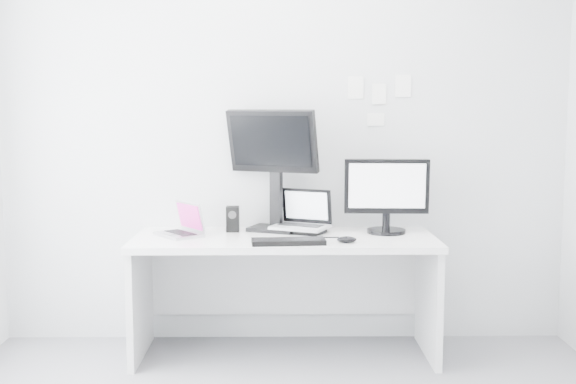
{
  "coord_description": "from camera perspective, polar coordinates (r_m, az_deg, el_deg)",
  "views": [
    {
      "loc": [
        -0.03,
        -3.0,
        1.5
      ],
      "look_at": [
        0.02,
        1.23,
        1.0
      ],
      "focal_mm": 45.15,
      "sensor_mm": 36.0,
      "label": 1
    }
  ],
  "objects": [
    {
      "name": "rear_monitor",
      "position": [
        4.47,
        -1.11,
        1.82
      ],
      "size": [
        0.6,
        0.41,
        0.77
      ],
      "primitive_type": "cube",
      "rotation": [
        0.0,
        0.0,
        -0.4
      ],
      "color": "black",
      "rests_on": "desk"
    },
    {
      "name": "wall_note_3",
      "position": [
        4.64,
        6.92,
        5.7
      ],
      "size": [
        0.11,
        0.0,
        0.08
      ],
      "primitive_type": "cube",
      "color": "white",
      "rests_on": "back_wall"
    },
    {
      "name": "dell_laptop",
      "position": [
        4.43,
        0.95,
        -1.5
      ],
      "size": [
        0.4,
        0.37,
        0.27
      ],
      "primitive_type": "cube",
      "rotation": [
        0.0,
        0.0,
        -0.44
      ],
      "color": "#A5A7AC",
      "rests_on": "desk"
    },
    {
      "name": "macbook",
      "position": [
        4.37,
        -8.63,
        -2.07
      ],
      "size": [
        0.34,
        0.35,
        0.21
      ],
      "primitive_type": "cube",
      "rotation": [
        0.0,
        0.0,
        -0.92
      ],
      "color": "#ABABB0",
      "rests_on": "desk"
    },
    {
      "name": "samsung_monitor",
      "position": [
        4.45,
        7.78,
        -0.23
      ],
      "size": [
        0.52,
        0.26,
        0.47
      ],
      "primitive_type": "cube",
      "rotation": [
        0.0,
        0.0,
        -0.04
      ],
      "color": "black",
      "rests_on": "desk"
    },
    {
      "name": "desk",
      "position": [
        4.4,
        -0.27,
        -8.21
      ],
      "size": [
        1.8,
        0.7,
        0.73
      ],
      "primitive_type": "cube",
      "color": "white",
      "rests_on": "ground"
    },
    {
      "name": "wall_note_2",
      "position": [
        4.66,
        9.05,
        8.26
      ],
      "size": [
        0.1,
        0.0,
        0.14
      ],
      "primitive_type": "cube",
      "color": "white",
      "rests_on": "back_wall"
    },
    {
      "name": "wall_note_0",
      "position": [
        4.62,
        5.34,
        8.2
      ],
      "size": [
        0.1,
        0.0,
        0.14
      ],
      "primitive_type": "cube",
      "color": "white",
      "rests_on": "back_wall"
    },
    {
      "name": "keyboard",
      "position": [
        4.09,
        0.04,
        -3.92
      ],
      "size": [
        0.43,
        0.18,
        0.03
      ],
      "primitive_type": "cube",
      "rotation": [
        0.0,
        0.0,
        0.08
      ],
      "color": "black",
      "rests_on": "desk"
    },
    {
      "name": "back_wall",
      "position": [
        4.6,
        -0.3,
        4.87
      ],
      "size": [
        3.6,
        0.0,
        3.6
      ],
      "primitive_type": "plane",
      "rotation": [
        1.57,
        0.0,
        0.0
      ],
      "color": "silver",
      "rests_on": "ground"
    },
    {
      "name": "mouse",
      "position": [
        4.13,
        4.63,
        -3.76
      ],
      "size": [
        0.11,
        0.07,
        0.04
      ],
      "primitive_type": "ellipsoid",
      "rotation": [
        0.0,
        0.0,
        -0.01
      ],
      "color": "black",
      "rests_on": "desk"
    },
    {
      "name": "speaker",
      "position": [
        4.49,
        -4.37,
        -2.13
      ],
      "size": [
        0.1,
        0.1,
        0.16
      ],
      "primitive_type": "cube",
      "rotation": [
        0.0,
        0.0,
        0.28
      ],
      "color": "black",
      "rests_on": "desk"
    },
    {
      "name": "wall_note_1",
      "position": [
        4.64,
        7.2,
        7.68
      ],
      "size": [
        0.09,
        0.0,
        0.13
      ],
      "primitive_type": "cube",
      "color": "white",
      "rests_on": "back_wall"
    }
  ]
}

